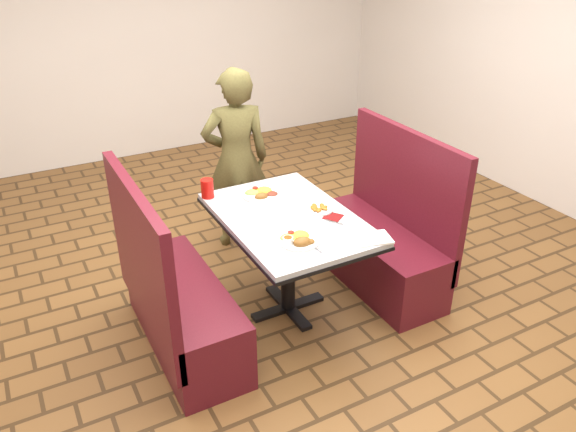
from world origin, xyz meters
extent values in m
plane|color=brown|center=(0.00, 0.00, 0.00)|extent=(7.00, 7.00, 0.00)
cube|color=white|center=(0.00, 3.50, 1.40)|extent=(6.00, 0.04, 2.80)
cube|color=#BABCBF|center=(0.00, 0.00, 0.73)|extent=(0.80, 1.20, 0.03)
cube|color=black|center=(0.00, 0.00, 0.70)|extent=(0.81, 1.21, 0.02)
cylinder|color=black|center=(0.00, 0.00, 0.36)|extent=(0.10, 0.10, 0.69)
cube|color=black|center=(0.00, 0.00, 0.01)|extent=(0.55, 0.08, 0.03)
cube|color=black|center=(0.00, 0.00, 0.01)|extent=(0.08, 0.55, 0.03)
cube|color=maroon|center=(-0.75, 0.00, 0.23)|extent=(0.45, 1.20, 0.45)
cube|color=maroon|center=(-0.97, 0.00, 0.70)|extent=(0.06, 1.20, 0.95)
cube|color=maroon|center=(0.75, 0.00, 0.23)|extent=(0.45, 1.20, 0.45)
cube|color=maroon|center=(0.97, 0.00, 0.70)|extent=(0.06, 1.20, 0.95)
imported|color=brown|center=(0.10, 1.06, 0.75)|extent=(0.61, 0.47, 1.50)
cylinder|color=white|center=(-0.10, -0.32, 0.76)|extent=(0.26, 0.26, 0.02)
ellipsoid|color=yellow|center=(-0.07, -0.29, 0.79)|extent=(0.11, 0.11, 0.05)
ellipsoid|color=#7FBE4C|center=(-0.14, -0.27, 0.78)|extent=(0.11, 0.09, 0.03)
cylinder|color=red|center=(-0.12, -0.25, 0.78)|extent=(0.04, 0.04, 0.01)
ellipsoid|color=brown|center=(-0.11, -0.37, 0.80)|extent=(0.11, 0.09, 0.07)
ellipsoid|color=brown|center=(-0.06, -0.39, 0.79)|extent=(0.06, 0.05, 0.04)
cylinder|color=white|center=(-0.18, -0.33, 0.78)|extent=(0.06, 0.06, 0.04)
cylinder|color=brown|center=(-0.18, -0.33, 0.80)|extent=(0.05, 0.05, 0.00)
cylinder|color=white|center=(-0.01, 0.35, 0.76)|extent=(0.28, 0.28, 0.02)
ellipsoid|color=yellow|center=(0.02, 0.39, 0.79)|extent=(0.11, 0.11, 0.05)
ellipsoid|color=#7FBE4C|center=(-0.06, 0.40, 0.78)|extent=(0.11, 0.09, 0.04)
cylinder|color=red|center=(-0.03, 0.42, 0.79)|extent=(0.04, 0.04, 0.01)
ellipsoid|color=maroon|center=(0.04, 0.32, 0.78)|extent=(0.08, 0.08, 0.03)
ellipsoid|color=brown|center=(-0.04, 0.31, 0.79)|extent=(0.09, 0.07, 0.06)
cylinder|color=white|center=(0.22, -0.03, 0.76)|extent=(0.19, 0.19, 0.01)
cube|color=#640F0F|center=(0.25, -0.15, 0.75)|extent=(0.16, 0.16, 0.00)
cube|color=silver|center=(0.21, -0.22, 0.75)|extent=(0.07, 0.11, 0.00)
cylinder|color=red|center=(-0.36, 0.52, 0.82)|extent=(0.09, 0.09, 0.13)
cube|color=white|center=(0.31, -0.51, 0.76)|extent=(0.25, 0.21, 0.01)
cube|color=silver|center=(-0.06, -0.41, 0.76)|extent=(0.04, 0.19, 0.00)
cube|color=silver|center=(-0.06, -0.34, 0.76)|extent=(0.02, 0.16, 0.00)
camera|label=1|loc=(-1.54, -2.85, 2.45)|focal=35.00mm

